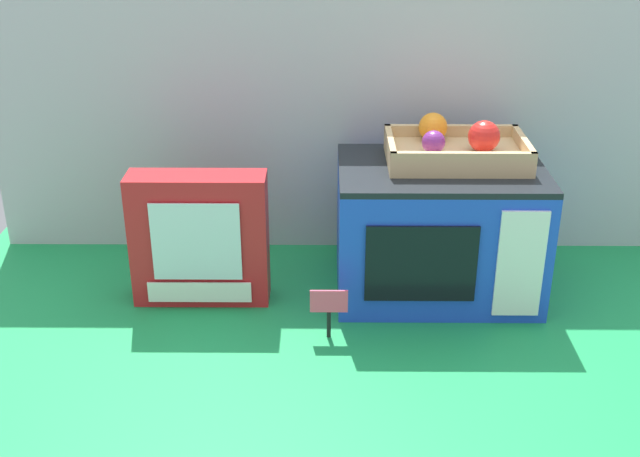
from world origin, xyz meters
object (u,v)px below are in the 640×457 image
at_px(cookie_set_box, 199,240).
at_px(price_sign, 329,306).
at_px(toy_microwave, 438,230).
at_px(food_groups_crate, 456,149).

distance_m(cookie_set_box, price_sign, 0.30).
bearing_deg(toy_microwave, price_sign, -139.63).
relative_size(food_groups_crate, cookie_set_box, 1.01).
bearing_deg(toy_microwave, food_groups_crate, 45.97).
xyz_separation_m(toy_microwave, price_sign, (-0.22, -0.19, -0.07)).
height_order(food_groups_crate, cookie_set_box, food_groups_crate).
relative_size(cookie_set_box, price_sign, 2.69).
relative_size(toy_microwave, price_sign, 4.02).
distance_m(food_groups_crate, price_sign, 0.40).
bearing_deg(food_groups_crate, toy_microwave, -134.03).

